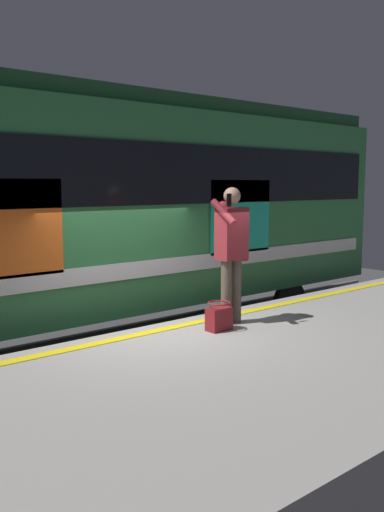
# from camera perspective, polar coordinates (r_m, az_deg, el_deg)

# --- Properties ---
(ground_plane) EXTENTS (24.95, 24.95, 0.00)m
(ground_plane) POSITION_cam_1_polar(r_m,az_deg,el_deg) (7.75, -3.86, -14.33)
(ground_plane) COLOR #3D3D3F
(platform) EXTENTS (14.50, 3.86, 1.03)m
(platform) POSITION_cam_1_polar(r_m,az_deg,el_deg) (6.23, 7.17, -14.84)
(platform) COLOR gray
(platform) RESTS_ON ground
(safety_line) EXTENTS (14.21, 0.16, 0.01)m
(safety_line) POSITION_cam_1_polar(r_m,az_deg,el_deg) (7.20, -2.49, -7.36)
(safety_line) COLOR yellow
(safety_line) RESTS_ON platform
(track_rail_near) EXTENTS (18.86, 0.08, 0.16)m
(track_rail_near) POSITION_cam_1_polar(r_m,az_deg,el_deg) (8.98, -10.10, -10.80)
(track_rail_near) COLOR slate
(track_rail_near) RESTS_ON ground
(track_rail_far) EXTENTS (18.86, 0.08, 0.16)m
(track_rail_far) POSITION_cam_1_polar(r_m,az_deg,el_deg) (10.20, -14.26, -8.71)
(track_rail_far) COLOR slate
(track_rail_far) RESTS_ON ground
(train_carriage) EXTENTS (11.32, 3.09, 4.08)m
(train_carriage) POSITION_cam_1_polar(r_m,az_deg,el_deg) (9.37, -10.46, 5.49)
(train_carriage) COLOR #2D723F
(train_carriage) RESTS_ON ground
(passenger) EXTENTS (0.57, 0.55, 1.79)m
(passenger) POSITION_cam_1_polar(r_m,az_deg,el_deg) (7.32, 4.02, 1.23)
(passenger) COLOR brown
(passenger) RESTS_ON platform
(handbag) EXTENTS (0.32, 0.29, 0.36)m
(handbag) POSITION_cam_1_polar(r_m,az_deg,el_deg) (7.09, 2.76, -6.26)
(handbag) COLOR maroon
(handbag) RESTS_ON platform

